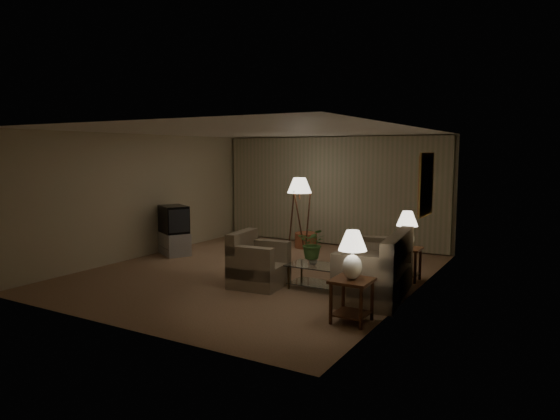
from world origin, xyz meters
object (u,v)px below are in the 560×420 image
object	(u,v)px
side_table_near	(352,293)
ottoman	(306,240)
table_lamp_far	(407,226)
crt_tv	(174,219)
coffee_table	(321,274)
sofa	(375,271)
armchair	(259,265)
vase	(313,260)
tv_cabinet	(174,243)
table_lamp_near	(353,250)
side_table_far	(406,258)
floor_lamp	(299,213)

from	to	relation	value
side_table_near	ottoman	world-z (taller)	side_table_near
table_lamp_far	crt_tv	distance (m)	5.22
side_table_near	coffee_table	size ratio (longest dim) A/B	0.54
ottoman	sofa	bearing A→B (deg)	-47.69
side_table_near	ottoman	size ratio (longest dim) A/B	1.11
armchair	vase	xyz separation A→B (m)	(0.88, 0.33, 0.12)
tv_cabinet	ottoman	size ratio (longest dim) A/B	1.80
vase	crt_tv	bearing A→B (deg)	166.06
side_table_near	vase	distance (m)	1.74
sofa	armchair	xyz separation A→B (m)	(-1.93, -0.43, -0.04)
side_table_near	sofa	bearing A→B (deg)	96.34
sofa	table_lamp_near	world-z (taller)	table_lamp_near
table_lamp_far	coffee_table	bearing A→B (deg)	-128.05
sofa	vase	distance (m)	1.06
side_table_near	table_lamp_far	distance (m)	2.66
table_lamp_far	tv_cabinet	world-z (taller)	table_lamp_far
table_lamp_far	ottoman	xyz separation A→B (m)	(-2.99, 1.87, -0.81)
crt_tv	vase	world-z (taller)	crt_tv
table_lamp_far	tv_cabinet	xyz separation A→B (m)	(-5.20, -0.36, -0.74)
side_table_far	vase	world-z (taller)	side_table_far
armchair	floor_lamp	distance (m)	3.15
tv_cabinet	crt_tv	distance (m)	0.56
sofa	vase	size ratio (longest dim) A/B	13.87
coffee_table	tv_cabinet	bearing A→B (deg)	166.55
crt_tv	ottoman	xyz separation A→B (m)	(2.21, 2.22, -0.62)
vase	ottoman	bearing A→B (deg)	118.96
side_table_far	table_lamp_near	size ratio (longest dim) A/B	0.90
tv_cabinet	vase	world-z (taller)	vase
table_lamp_near	vase	bearing A→B (deg)	133.99
sofa	armchair	bearing A→B (deg)	-84.44
coffee_table	tv_cabinet	xyz separation A→B (m)	(-4.14, 0.99, -0.03)
side_table_far	coffee_table	xyz separation A→B (m)	(-1.06, -1.35, -0.13)
table_lamp_near	armchair	bearing A→B (deg)	156.07
coffee_table	floor_lamp	size ratio (longest dim) A/B	0.65
side_table_near	side_table_far	xyz separation A→B (m)	(-0.00, 2.60, -0.01)
crt_tv	ottoman	bearing A→B (deg)	74.07
side_table_far	ottoman	world-z (taller)	side_table_far
sofa	coffee_table	bearing A→B (deg)	-90.59
side_table_far	ottoman	distance (m)	3.53
side_table_near	vase	world-z (taller)	side_table_near
table_lamp_near	crt_tv	world-z (taller)	table_lamp_near
coffee_table	crt_tv	bearing A→B (deg)	166.55
sofa	crt_tv	world-z (taller)	crt_tv
coffee_table	vase	xyz separation A→B (m)	(-0.15, 0.00, 0.21)
table_lamp_far	vase	bearing A→B (deg)	-131.79
vase	side_table_near	bearing A→B (deg)	-46.01
tv_cabinet	floor_lamp	xyz separation A→B (m)	(2.32, 1.68, 0.65)
table_lamp_far	crt_tv	xyz separation A→B (m)	(-5.20, -0.36, -0.18)
side_table_far	vase	distance (m)	1.81
side_table_near	ottoman	xyz separation A→B (m)	(-2.99, 4.47, -0.23)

